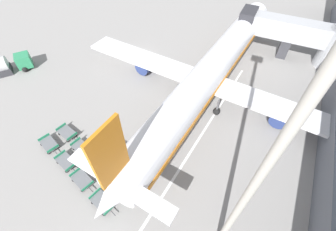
% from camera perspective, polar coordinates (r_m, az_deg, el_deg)
% --- Properties ---
extents(ground_plane, '(500.00, 500.00, 0.00)m').
position_cam_1_polar(ground_plane, '(42.54, -7.18, 14.96)').
color(ground_plane, gray).
extents(jet_bridge, '(18.30, 5.10, 6.73)m').
position_cam_1_polar(jet_bridge, '(45.34, 30.99, 16.76)').
color(jet_bridge, '#B2B5BA').
rests_on(jet_bridge, ground_plane).
extents(airplane, '(40.60, 46.73, 11.84)m').
position_cam_1_polar(airplane, '(32.72, 10.59, 10.60)').
color(airplane, white).
rests_on(airplane, ground_plane).
extents(baggage_dolly_row_near_col_a, '(3.27, 2.08, 0.92)m').
position_cam_1_polar(baggage_dolly_row_near_col_a, '(30.90, -27.94, -6.46)').
color(baggage_dolly_row_near_col_a, slate).
rests_on(baggage_dolly_row_near_col_a, ground_plane).
extents(baggage_dolly_row_near_col_b, '(3.28, 1.96, 0.92)m').
position_cam_1_polar(baggage_dolly_row_near_col_b, '(28.52, -24.42, -10.64)').
color(baggage_dolly_row_near_col_b, slate).
rests_on(baggage_dolly_row_near_col_b, ground_plane).
extents(baggage_dolly_row_near_col_c, '(3.28, 2.01, 0.92)m').
position_cam_1_polar(baggage_dolly_row_near_col_c, '(26.65, -20.96, -15.04)').
color(baggage_dolly_row_near_col_c, slate).
rests_on(baggage_dolly_row_near_col_c, ground_plane).
extents(baggage_dolly_row_near_col_d, '(3.28, 1.95, 0.92)m').
position_cam_1_polar(baggage_dolly_row_near_col_d, '(24.93, -16.25, -20.41)').
color(baggage_dolly_row_near_col_d, slate).
rests_on(baggage_dolly_row_near_col_d, ground_plane).
extents(baggage_dolly_row_mid_a_col_a, '(3.27, 1.88, 0.92)m').
position_cam_1_polar(baggage_dolly_row_mid_a_col_a, '(31.10, -24.23, -4.04)').
color(baggage_dolly_row_mid_a_col_a, slate).
rests_on(baggage_dolly_row_mid_a_col_a, ground_plane).
extents(baggage_dolly_row_mid_a_col_b, '(3.27, 1.89, 0.92)m').
position_cam_1_polar(baggage_dolly_row_mid_a_col_b, '(28.93, -20.99, -7.71)').
color(baggage_dolly_row_mid_a_col_b, slate).
rests_on(baggage_dolly_row_mid_a_col_b, ground_plane).
extents(baggage_dolly_row_mid_a_col_c, '(3.27, 2.05, 0.92)m').
position_cam_1_polar(baggage_dolly_row_mid_a_col_c, '(26.81, -16.56, -12.33)').
color(baggage_dolly_row_mid_a_col_c, slate).
rests_on(baggage_dolly_row_mid_a_col_c, ground_plane).
extents(baggage_dolly_row_mid_a_col_d, '(3.28, 1.95, 0.92)m').
position_cam_1_polar(baggage_dolly_row_mid_a_col_d, '(25.24, -11.87, -16.98)').
color(baggage_dolly_row_mid_a_col_d, slate).
rests_on(baggage_dolly_row_mid_a_col_d, ground_plane).
extents(apron_light_mast, '(2.00, 0.70, 26.25)m').
position_cam_1_polar(apron_light_mast, '(10.45, 25.90, -8.03)').
color(apron_light_mast, '#ADA89E').
rests_on(apron_light_mast, ground_plane).
extents(stand_guidance_stripe, '(2.30, 35.29, 0.01)m').
position_cam_1_polar(stand_guidance_stripe, '(28.05, 6.87, -7.43)').
color(stand_guidance_stripe, white).
rests_on(stand_guidance_stripe, ground_plane).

